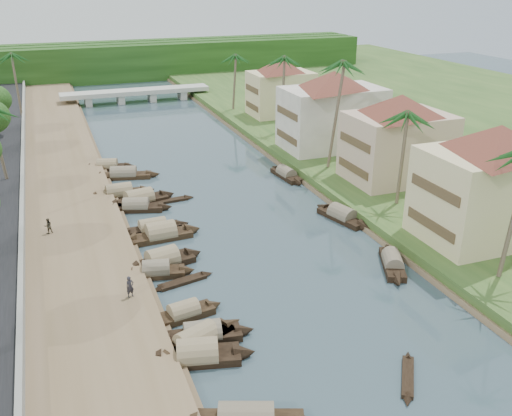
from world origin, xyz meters
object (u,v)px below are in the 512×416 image
object	(u,v)px
bridge	(136,93)
building_near	(493,181)
sampan_1	(198,355)
person_near	(130,287)

from	to	relation	value
bridge	building_near	xyz separation A→B (m)	(18.99, -74.00, 4.66)
sampan_1	person_near	bearing A→B (deg)	123.18
building_near	person_near	distance (m)	31.96
bridge	sampan_1	bearing A→B (deg)	-96.80
person_near	building_near	bearing A→B (deg)	-20.58
bridge	person_near	distance (m)	73.87
sampan_1	person_near	size ratio (longest dim) A/B	4.71
bridge	sampan_1	size ratio (longest dim) A/B	3.52
bridge	building_near	size ratio (longest dim) A/B	1.89
building_near	person_near	size ratio (longest dim) A/B	8.78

